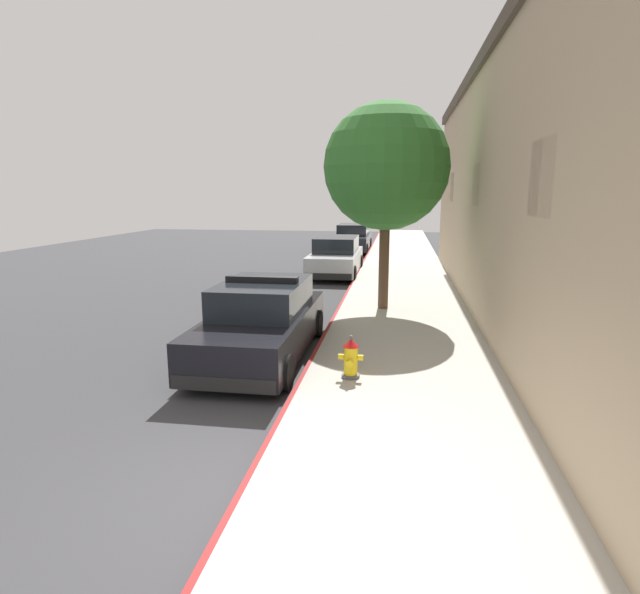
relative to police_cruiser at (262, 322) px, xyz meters
The scene contains 9 objects.
ground_plane 5.93m from the police_cruiser, 121.82° to the left, with size 33.18×60.00×0.20m, color #353538.
sidewalk_pavement 5.81m from the police_cruiser, 59.76° to the left, with size 3.54×60.00×0.15m, color #ADA89E.
curb_painted_edge 5.15m from the police_cruiser, 77.60° to the left, with size 0.08×60.00×0.15m, color maroon.
storefront_building 9.68m from the police_cruiser, 28.20° to the left, with size 7.29×23.30×6.82m.
police_cruiser is the anchor object (origin of this frame).
parked_car_silver_ahead 10.91m from the police_cruiser, 89.03° to the left, with size 1.94×4.84×1.56m.
parked_car_dark_far 19.51m from the police_cruiser, 89.70° to the left, with size 1.94×4.84×1.56m.
fire_hydrant 2.38m from the police_cruiser, 34.34° to the right, with size 0.44×0.40×0.76m.
street_tree 5.90m from the police_cruiser, 61.79° to the left, with size 3.38×3.38×5.56m.
Camera 1 is at (1.59, -4.87, 3.35)m, focal length 28.79 mm.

